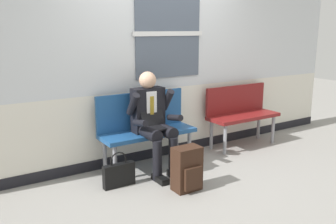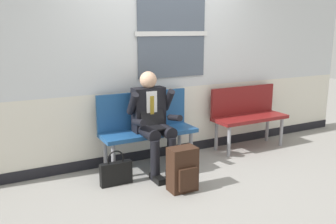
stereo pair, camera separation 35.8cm
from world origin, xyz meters
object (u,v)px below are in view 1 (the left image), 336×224
Objects in this scene: bench_empty at (240,111)px; backpack at (187,169)px; bench_with_person at (145,125)px; person_seated at (153,120)px; handbag at (119,174)px.

backpack is (-1.61, -0.87, -0.29)m from bench_empty.
bench_with_person is 0.99× the size of person_seated.
person_seated is at bearing 92.54° from backpack.
bench_with_person is 0.23m from person_seated.
backpack is at bearing -151.55° from bench_empty.
bench_empty is (1.64, -0.01, -0.02)m from bench_with_person.
bench_empty reaches higher than handbag.
bench_empty is at bearing 28.45° from backpack.
handbag is at bearing -145.16° from bench_with_person.
bench_with_person is 0.93m from backpack.
bench_empty is 0.92× the size of person_seated.
bench_with_person reaches higher than backpack.
person_seated is at bearing 18.45° from handbag.
bench_empty is 1.85m from backpack.
handbag is (-2.20, -0.39, -0.39)m from bench_empty.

